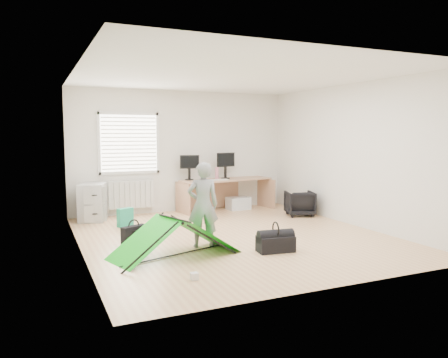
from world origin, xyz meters
name	(u,v)px	position (x,y,z in m)	size (l,w,h in m)	color
ground	(233,236)	(0.00, 0.00, 0.00)	(5.50, 5.50, 0.00)	tan
back_wall	(182,151)	(0.00, 2.75, 1.35)	(5.00, 0.02, 2.70)	silver
window	(129,143)	(-1.20, 2.71, 1.55)	(1.20, 0.06, 1.20)	silver
radiator	(131,194)	(-1.20, 2.67, 0.45)	(1.00, 0.12, 0.60)	silver
desk	(226,195)	(0.92, 2.36, 0.36)	(2.12, 0.67, 0.72)	#AA7D5F
filing_cabinet	(93,202)	(-2.03, 2.38, 0.38)	(0.49, 0.65, 0.76)	#A3A6A8
monitor_left	(189,171)	(0.07, 2.48, 0.93)	(0.43, 0.09, 0.41)	black
monitor_right	(225,169)	(0.93, 2.42, 0.94)	(0.46, 0.10, 0.44)	black
keyboard	(218,180)	(0.63, 2.18, 0.73)	(0.47, 0.16, 0.02)	beige
thermos	(217,173)	(0.70, 2.38, 0.86)	(0.08, 0.08, 0.27)	#C36D7F
office_chair	(300,203)	(2.10, 1.14, 0.27)	(0.57, 0.58, 0.53)	black
person	(203,205)	(-0.73, -0.45, 0.66)	(0.48, 0.32, 1.32)	gray
kite	(175,237)	(-1.29, -0.76, 0.27)	(1.77, 0.78, 0.55)	#13C81A
storage_crate	(238,203)	(1.23, 2.37, 0.14)	(0.51, 0.36, 0.29)	silver
tote_bag	(125,217)	(-1.55, 1.53, 0.18)	(0.30, 0.13, 0.35)	#1D8E69
laptop_bag	(134,236)	(-1.70, 0.08, 0.16)	(0.42, 0.12, 0.31)	black
white_box	(194,276)	(-1.38, -1.85, 0.04)	(0.09, 0.09, 0.09)	silver
duffel_bag	(276,244)	(0.16, -1.15, 0.12)	(0.54, 0.28, 0.24)	black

